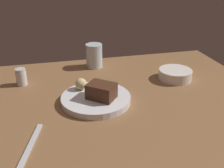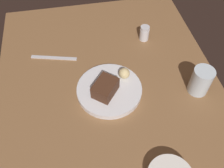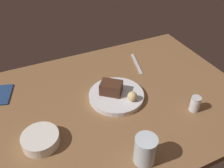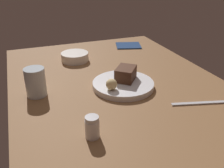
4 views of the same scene
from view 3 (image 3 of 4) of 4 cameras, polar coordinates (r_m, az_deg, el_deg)
dining_table at (r=105.00cm, az=-0.54°, el=-4.53°), size 120.00×84.00×3.00cm
dessert_plate at (r=104.68cm, az=1.04°, el=-2.78°), size 23.91×23.91×2.19cm
chocolate_cake_slice at (r=102.96cm, az=-0.20°, el=-0.91°), size 11.22×10.89×5.19cm
bread_roll at (r=99.87cm, az=4.82°, el=-2.92°), size 4.16×4.16×4.16cm
salt_shaker at (r=103.22cm, az=19.10°, el=-4.46°), size 4.11×4.11×6.67cm
water_glass at (r=80.82cm, az=7.87°, el=-15.22°), size 7.36×7.36×10.59cm
side_bowl at (r=90.40cm, az=-16.55°, el=-12.48°), size 13.29×13.29×4.14cm
butter_knife at (r=127.00cm, az=5.84°, el=4.81°), size 6.25×18.72×0.50cm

